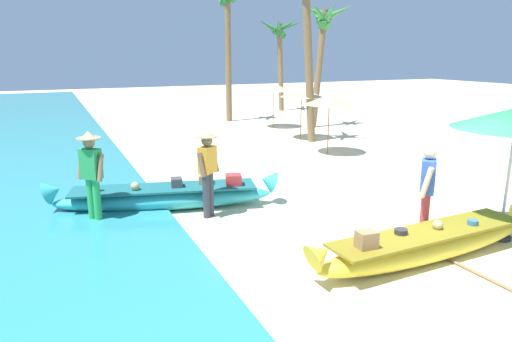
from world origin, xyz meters
The scene contains 12 objects.
ground_plane centered at (0.00, 0.00, 0.00)m, with size 80.00×80.00×0.00m, color beige.
boat_yellow_foreground centered at (-0.07, -0.49, 0.27)m, with size 4.54×0.87×0.75m.
boat_cyan_midground centered at (-3.25, 3.63, 0.27)m, with size 4.76×1.85×0.78m.
person_vendor_hatted centered at (-2.59, 2.81, 1.02)m, with size 0.55×0.48×1.75m.
person_tourist_customer centered at (0.34, 0.06, 0.96)m, with size 0.52×0.54×1.70m.
person_vendor_assistant centered at (-4.69, 3.33, 1.04)m, with size 0.53×0.53×1.79m.
parasol_row_0 centered at (2.85, 6.91, 1.75)m, with size 1.60×1.60×1.91m.
parasol_row_1 centered at (3.40, 9.65, 1.75)m, with size 1.60×1.60×1.91m.
parasol_row_2 centered at (3.69, 12.60, 1.75)m, with size 1.60×1.60×1.91m.
palm_tree_tall_inland centered at (5.72, 11.90, 4.26)m, with size 2.39×2.37×5.29m.
palm_tree_leaning_seaward centered at (2.64, 15.22, 5.15)m, with size 2.27×2.67×6.41m.
palm_tree_far_behind centered at (6.73, 18.00, 4.09)m, with size 2.90×2.79×5.07m.
Camera 1 is at (-5.32, -5.53, 3.17)m, focal length 32.43 mm.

